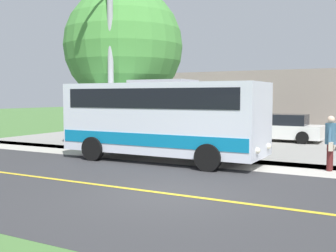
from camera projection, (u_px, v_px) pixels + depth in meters
ground_plane at (170, 194)px, 10.16m from camera, size 120.00×120.00×0.00m
road_surface at (170, 194)px, 10.16m from camera, size 8.00×100.00×0.01m
sidewalk at (238, 164)px, 14.72m from camera, size 2.40×100.00×0.01m
road_centre_line at (170, 194)px, 10.16m from camera, size 0.16×100.00×0.00m
shuttle_bus_front at (163, 117)px, 15.29m from camera, size 2.70×7.65×3.01m
pedestrian_with_bags at (330, 141)px, 13.31m from camera, size 0.72×0.34×1.79m
street_light_pole at (109, 51)px, 16.70m from camera, size 1.97×0.24×7.70m
parked_car_near at (281, 128)px, 22.12m from camera, size 2.02×4.40×1.45m
tree_curbside at (124, 46)px, 19.36m from camera, size 5.57×5.57×7.55m
commercial_building at (305, 102)px, 29.07m from camera, size 10.00×18.37×4.02m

